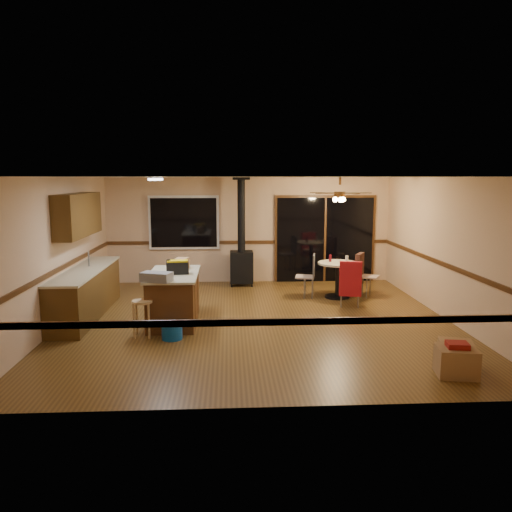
{
  "coord_description": "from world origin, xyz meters",
  "views": [
    {
      "loc": [
        -0.5,
        -8.83,
        2.59
      ],
      "look_at": [
        0.0,
        0.3,
        1.15
      ],
      "focal_mm": 35.0,
      "sensor_mm": 36.0,
      "label": 1
    }
  ],
  "objects": [
    {
      "name": "box_under_window",
      "position": [
        -1.84,
        3.1,
        0.2
      ],
      "size": [
        0.51,
        0.41,
        0.4
      ],
      "primitive_type": "cube",
      "rotation": [
        0.0,
        0.0,
        -0.02
      ],
      "color": "olive",
      "rests_on": "floor"
    },
    {
      "name": "toolbox_grey",
      "position": [
        -1.69,
        -0.72,
        0.98
      ],
      "size": [
        0.55,
        0.42,
        0.15
      ],
      "primitive_type": "cube",
      "rotation": [
        0.0,
        0.0,
        -0.34
      ],
      "color": "slate",
      "rests_on": "kitchen_island"
    },
    {
      "name": "countertop",
      "position": [
        -3.2,
        0.5,
        0.88
      ],
      "size": [
        0.64,
        3.04,
        0.04
      ],
      "primitive_type": "cube",
      "color": "#BFB694",
      "rests_on": "lower_cabinets"
    },
    {
      "name": "window",
      "position": [
        -1.6,
        3.45,
        1.5
      ],
      "size": [
        1.72,
        0.1,
        1.32
      ],
      "primitive_type": "cube",
      "color": "black",
      "rests_on": "ground"
    },
    {
      "name": "chair_rail",
      "position": [
        0.0,
        0.0,
        1.0
      ],
      "size": [
        7.0,
        7.0,
        0.08
      ],
      "primitive_type": null,
      "color": "#462811",
      "rests_on": "ground"
    },
    {
      "name": "wood_stove",
      "position": [
        -0.2,
        3.05,
        0.73
      ],
      "size": [
        0.55,
        0.5,
        2.52
      ],
      "color": "black",
      "rests_on": "ground"
    },
    {
      "name": "upper_cabinets",
      "position": [
        -3.33,
        0.7,
        1.9
      ],
      "size": [
        0.35,
        2.0,
        0.8
      ],
      "primitive_type": "cube",
      "color": "#4E3413",
      "rests_on": "ground"
    },
    {
      "name": "sliding_door",
      "position": [
        1.9,
        3.45,
        1.05
      ],
      "size": [
        2.52,
        0.1,
        2.1
      ],
      "primitive_type": "cube",
      "color": "black",
      "rests_on": "ground"
    },
    {
      "name": "wall_back",
      "position": [
        0.0,
        3.5,
        1.3
      ],
      "size": [
        7.0,
        0.0,
        7.0
      ],
      "primitive_type": "plane",
      "rotation": [
        1.57,
        0.0,
        0.0
      ],
      "color": "tan",
      "rests_on": "ground"
    },
    {
      "name": "bar_stool",
      "position": [
        -1.93,
        -0.82,
        0.3
      ],
      "size": [
        0.4,
        0.4,
        0.61
      ],
      "primitive_type": "cylinder",
      "rotation": [
        0.0,
        0.0,
        -0.23
      ],
      "color": "tan",
      "rests_on": "floor"
    },
    {
      "name": "bottle_white",
      "position": [
        -1.5,
        0.57,
        0.98
      ],
      "size": [
        0.06,
        0.06,
        0.16
      ],
      "primitive_type": "cylinder",
      "rotation": [
        0.0,
        0.0,
        -0.24
      ],
      "color": "white",
      "rests_on": "kitchen_island"
    },
    {
      "name": "glass_cream",
      "position": [
        2.03,
        1.62,
        0.86
      ],
      "size": [
        0.09,
        0.09,
        0.16
      ],
      "primitive_type": "cylinder",
      "rotation": [
        0.0,
        0.0,
        -0.39
      ],
      "color": "beige",
      "rests_on": "dining_table"
    },
    {
      "name": "box_corner_a",
      "position": [
        2.48,
        -2.71,
        0.19
      ],
      "size": [
        0.56,
        0.5,
        0.38
      ],
      "primitive_type": "cube",
      "rotation": [
        0.0,
        0.0,
        -0.17
      ],
      "color": "olive",
      "rests_on": "floor"
    },
    {
      "name": "floor",
      "position": [
        0.0,
        0.0,
        0.0
      ],
      "size": [
        7.0,
        7.0,
        0.0
      ],
      "primitive_type": "plane",
      "color": "brown",
      "rests_on": "ground"
    },
    {
      "name": "chair_near",
      "position": [
        1.91,
        0.79,
        0.6
      ],
      "size": [
        0.51,
        0.54,
        0.7
      ],
      "color": "gray",
      "rests_on": "ground"
    },
    {
      "name": "dining_table",
      "position": [
        1.85,
        1.67,
        0.53
      ],
      "size": [
        0.87,
        0.87,
        0.78
      ],
      "color": "black",
      "rests_on": "ground"
    },
    {
      "name": "bottle_pink",
      "position": [
        -1.36,
        0.27,
        1.0
      ],
      "size": [
        0.08,
        0.08,
        0.21
      ],
      "primitive_type": "cylinder",
      "rotation": [
        0.0,
        0.0,
        0.32
      ],
      "color": "#D84C8C",
      "rests_on": "kitchen_island"
    },
    {
      "name": "ceiling",
      "position": [
        0.0,
        0.0,
        2.6
      ],
      "size": [
        7.0,
        7.0,
        0.0
      ],
      "primitive_type": "plane",
      "rotation": [
        3.14,
        0.0,
        0.0
      ],
      "color": "silver",
      "rests_on": "ground"
    },
    {
      "name": "toolbox_black",
      "position": [
        -1.42,
        -0.07,
        1.01
      ],
      "size": [
        0.41,
        0.25,
        0.22
      ],
      "primitive_type": "cube",
      "rotation": [
        0.0,
        0.0,
        0.11
      ],
      "color": "black",
      "rests_on": "kitchen_island"
    },
    {
      "name": "box_corner_b",
      "position": [
        2.62,
        -2.39,
        0.18
      ],
      "size": [
        0.53,
        0.49,
        0.36
      ],
      "primitive_type": "cube",
      "rotation": [
        0.0,
        0.0,
        -0.29
      ],
      "color": "olive",
      "rests_on": "floor"
    },
    {
      "name": "box_small_red",
      "position": [
        2.48,
        -2.71,
        0.42
      ],
      "size": [
        0.31,
        0.27,
        0.07
      ],
      "primitive_type": "cube",
      "rotation": [
        0.0,
        0.0,
        -0.17
      ],
      "color": "maroon",
      "rests_on": "box_corner_a"
    },
    {
      "name": "chair_right",
      "position": [
        2.39,
        1.81,
        0.6
      ],
      "size": [
        0.6,
        0.59,
        0.7
      ],
      "color": "gray",
      "rests_on": "ground"
    },
    {
      "name": "fluorescent_strip",
      "position": [
        -1.8,
        0.3,
        2.56
      ],
      "size": [
        0.1,
        1.2,
        0.04
      ],
      "primitive_type": "cube",
      "color": "white",
      "rests_on": "ceiling"
    },
    {
      "name": "ceiling_fan",
      "position": [
        1.85,
        1.67,
        2.21
      ],
      "size": [
        0.24,
        0.24,
        0.55
      ],
      "color": "brown",
      "rests_on": "ceiling"
    },
    {
      "name": "box_on_island",
      "position": [
        -1.38,
        0.42,
        1.0
      ],
      "size": [
        0.27,
        0.34,
        0.2
      ],
      "primitive_type": "cube",
      "rotation": [
        0.0,
        0.0,
        -0.18
      ],
      "color": "olive",
      "rests_on": "kitchen_island"
    },
    {
      "name": "kitchen_island",
      "position": [
        -1.5,
        0.0,
        0.45
      ],
      "size": [
        0.88,
        1.68,
        0.9
      ],
      "color": "#4D2B13",
      "rests_on": "ground"
    },
    {
      "name": "wall_front",
      "position": [
        0.0,
        -3.5,
        1.3
      ],
      "size": [
        7.0,
        0.0,
        7.0
      ],
      "primitive_type": "plane",
      "rotation": [
        -1.57,
        0.0,
        0.0
      ],
      "color": "tan",
      "rests_on": "ground"
    },
    {
      "name": "glass_red",
      "position": [
        1.7,
        1.77,
        0.86
      ],
      "size": [
        0.08,
        0.08,
        0.16
      ],
      "primitive_type": "cylinder",
      "rotation": [
        0.0,
        0.0,
        -0.35
      ],
      "color": "#590C14",
      "rests_on": "dining_table"
    },
    {
      "name": "toolbox_yellow_lid",
      "position": [
        -1.42,
        -0.07,
        1.13
      ],
      "size": [
        0.38,
        0.23,
        0.03
      ],
      "primitive_type": "cube",
      "rotation": [
        0.0,
        0.0,
        0.11
      ],
      "color": "gold",
      "rests_on": "toolbox_black"
    },
    {
      "name": "blue_bucket",
      "position": [
        -1.43,
        -0.99,
        0.14
      ],
      "size": [
        0.42,
        0.42,
        0.28
      ],
      "primitive_type": "cylinder",
      "rotation": [
        0.0,
        0.0,
        0.32
      ],
      "color": "#0B4CA6",
      "rests_on": "floor"
    },
    {
      "name": "wall_left",
      "position": [
        -3.5,
        0.0,
        1.3
      ],
      "size": [
        0.0,
        7.0,
        7.0
      ],
      "primitive_type": "plane",
      "rotation": [
        1.57,
        0.0,
        1.57
      ],
      "color": "tan",
      "rests_on": "ground"
    },
    {
      "name": "chair_left",
      "position": [
        1.25,
        1.75,
        0.59
      ],
      "size": [
        0.48,
        0.48,
        0.51
      ],
      "color": "gray",
      "rests_on": "ground"
    },
    {
      "name": "lower_cabinets",
      "position": [
        -3.2,
        0.5,
        0.43
      ],
      "size": [
        0.6,
        3.0,
        0.86
      ],
      "primitive_type": "cube",
      "color": "#4E3413",
      "rests_on": "ground"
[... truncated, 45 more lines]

